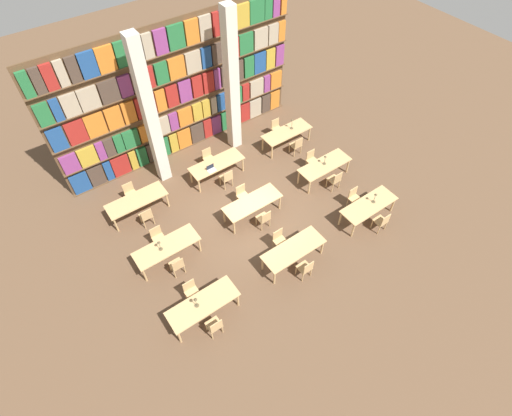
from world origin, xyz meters
The scene contains 37 objects.
ground_plane centered at (0.00, 0.00, 0.00)m, with size 40.00×40.00×0.00m, color brown.
bookshelf_bank centered at (0.00, 4.91, 2.66)m, with size 10.29×0.35×5.50m.
pillar_left centered at (-1.72, 3.78, 3.00)m, with size 0.44×0.44×6.00m.
pillar_center centered at (1.72, 3.78, 3.00)m, with size 0.44×0.44×6.00m.
reading_table_0 centered at (-3.49, -2.41, 0.67)m, with size 2.21×0.82×0.75m.
chair_0 centered at (-3.52, -3.10, 0.49)m, with size 0.42×0.40×0.89m.
chair_1 centered at (-3.52, -1.71, 0.49)m, with size 0.42×0.40×0.89m.
desk_lamp_0 centered at (-3.67, -2.36, 1.04)m, with size 0.14×0.14×0.44m.
reading_table_1 centered at (-0.04, -2.45, 0.67)m, with size 2.21×0.82×0.75m.
chair_2 centered at (-0.08, -3.14, 0.49)m, with size 0.42×0.40×0.89m.
chair_3 centered at (-0.08, -1.75, 0.49)m, with size 0.42×0.40×0.89m.
reading_table_2 centered at (3.39, -2.53, 0.67)m, with size 2.21×0.82×0.75m.
chair_4 centered at (3.39, -3.23, 0.49)m, with size 0.42×0.40×0.89m.
chair_5 centered at (3.39, -1.84, 0.49)m, with size 0.42×0.40×0.89m.
desk_lamp_1 centered at (3.60, -2.53, 1.05)m, with size 0.14×0.14×0.45m.
reading_table_3 centered at (-3.42, 0.08, 0.67)m, with size 2.21×0.82×0.75m.
chair_6 centered at (-3.43, -0.62, 0.49)m, with size 0.42×0.40×0.89m.
chair_7 centered at (-3.43, 0.77, 0.49)m, with size 0.42×0.40×0.89m.
desk_lamp_2 centered at (-3.62, 0.08, 1.04)m, with size 0.14×0.14×0.43m.
reading_table_4 centered at (0.02, 0.01, 0.67)m, with size 2.21×0.82×0.75m.
chair_8 centered at (0.05, -0.68, 0.49)m, with size 0.42×0.40×0.89m.
chair_9 centered at (0.05, 0.71, 0.49)m, with size 0.42×0.40×0.89m.
reading_table_5 centered at (3.48, -0.04, 0.67)m, with size 2.21×0.82×0.75m.
chair_10 centered at (3.44, -0.73, 0.49)m, with size 0.42×0.40×0.89m.
chair_11 centered at (3.44, 0.66, 0.49)m, with size 0.42×0.40×0.89m.
desk_lamp_3 centered at (3.48, 0.00, 1.03)m, with size 0.14×0.14×0.43m.
reading_table_6 centered at (-3.37, 2.56, 0.67)m, with size 2.21×0.82×0.75m.
chair_12 centered at (-3.35, 1.86, 0.49)m, with size 0.42×0.40×0.89m.
chair_13 centered at (-3.35, 3.25, 0.49)m, with size 0.42×0.40×0.89m.
reading_table_7 centered at (0.04, 2.50, 0.67)m, with size 2.21×0.82×0.75m.
chair_14 centered at (0.06, 1.81, 0.49)m, with size 0.42×0.40×0.89m.
chair_15 centered at (0.06, 3.20, 0.49)m, with size 0.42×0.40×0.89m.
laptop centered at (-0.33, 2.29, 0.79)m, with size 0.32×0.22×0.21m.
reading_table_8 centered at (3.51, 2.41, 0.67)m, with size 2.21×0.82×0.75m.
chair_16 centered at (3.51, 1.72, 0.49)m, with size 0.42×0.40×0.89m.
chair_17 centered at (3.51, 3.11, 0.49)m, with size 0.42×0.40×0.89m.
desk_lamp_4 centered at (3.81, 2.46, 1.08)m, with size 0.14×0.14×0.50m.
Camera 1 is at (-5.36, -7.78, 11.67)m, focal length 28.00 mm.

